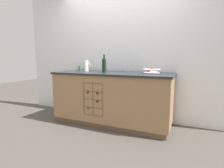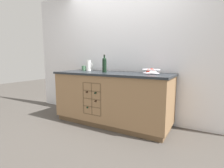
# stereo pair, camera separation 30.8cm
# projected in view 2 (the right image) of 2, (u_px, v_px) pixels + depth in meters

# --- Properties ---
(ground_plane) EXTENTS (14.00, 14.00, 0.00)m
(ground_plane) POSITION_uv_depth(u_px,v_px,m) (112.00, 123.00, 3.19)
(ground_plane) COLOR #4C4742
(back_wall) EXTENTS (4.45, 0.06, 2.55)m
(back_wall) POSITION_uv_depth(u_px,v_px,m) (123.00, 53.00, 3.38)
(back_wall) COLOR white
(back_wall) RESTS_ON ground_plane
(kitchen_island) EXTENTS (2.09, 0.77, 0.92)m
(kitchen_island) POSITION_uv_depth(u_px,v_px,m) (112.00, 98.00, 3.12)
(kitchen_island) COLOR brown
(kitchen_island) RESTS_ON ground_plane
(fruit_bowl) EXTENTS (0.29, 0.29, 0.08)m
(fruit_bowl) POSITION_uv_depth(u_px,v_px,m) (151.00, 71.00, 2.82)
(fruit_bowl) COLOR silver
(fruit_bowl) RESTS_ON kitchen_island
(white_pitcher) EXTENTS (0.15, 0.10, 0.21)m
(white_pitcher) POSITION_uv_depth(u_px,v_px,m) (89.00, 65.00, 3.47)
(white_pitcher) COLOR white
(white_pitcher) RESTS_ON kitchen_island
(ceramic_mug) EXTENTS (0.12, 0.09, 0.09)m
(ceramic_mug) POSITION_uv_depth(u_px,v_px,m) (84.00, 68.00, 3.66)
(ceramic_mug) COLOR #4C7A56
(ceramic_mug) RESTS_ON kitchen_island
(standing_wine_bottle) EXTENTS (0.08, 0.08, 0.31)m
(standing_wine_bottle) POSITION_uv_depth(u_px,v_px,m) (104.00, 64.00, 3.09)
(standing_wine_bottle) COLOR black
(standing_wine_bottle) RESTS_ON kitchen_island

